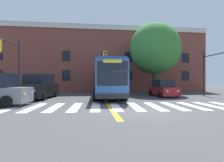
{
  "coord_description": "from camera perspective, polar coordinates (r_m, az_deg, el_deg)",
  "views": [
    {
      "loc": [
        -2.79,
        -9.2,
        1.7
      ],
      "look_at": [
        -0.73,
        7.88,
        1.64
      ],
      "focal_mm": 28.0,
      "sensor_mm": 36.0,
      "label": 1
    }
  ],
  "objects": [
    {
      "name": "crosswalk",
      "position": [
        11.72,
        10.69,
        -8.12
      ],
      "size": [
        17.4,
        4.61,
        0.01
      ],
      "color": "white",
      "rests_on": "ground"
    },
    {
      "name": "city_bus",
      "position": [
        18.18,
        -1.41,
        0.74
      ],
      "size": [
        3.19,
        11.91,
        3.45
      ],
      "color": "#2D5699",
      "rests_on": "ground"
    },
    {
      "name": "street_tree_curbside_large",
      "position": [
        22.47,
        13.87,
        10.22
      ],
      "size": [
        7.12,
        6.73,
        8.79
      ],
      "color": "#4C3D2D",
      "rests_on": "ground"
    },
    {
      "name": "lane_line_yellow_inner",
      "position": [
        25.14,
        -4.31,
        -3.66
      ],
      "size": [
        0.12,
        36.0,
        0.01
      ],
      "primitive_type": "cube",
      "color": "gold",
      "rests_on": "ground"
    },
    {
      "name": "car_black_near_lane",
      "position": [
        17.62,
        -22.51,
        -1.81
      ],
      "size": [
        2.65,
        5.26,
        2.29
      ],
      "color": "black",
      "rests_on": "ground"
    },
    {
      "name": "ground_plane",
      "position": [
        9.76,
        9.99,
        -9.83
      ],
      "size": [
        120.0,
        120.0,
        0.0
      ],
      "primitive_type": "plane",
      "color": "#424244"
    },
    {
      "name": "traffic_light_far_corner",
      "position": [
        18.3,
        -30.05,
        6.48
      ],
      "size": [
        0.45,
        3.62,
        5.61
      ],
      "color": "#28282D",
      "rests_on": "ground"
    },
    {
      "name": "lane_line_yellow_outer",
      "position": [
        25.15,
        -3.94,
        -3.66
      ],
      "size": [
        0.12,
        36.0,
        0.01
      ],
      "primitive_type": "cube",
      "color": "gold",
      "rests_on": "ground"
    },
    {
      "name": "car_red_far_lane",
      "position": [
        19.28,
        16.32,
        -2.44
      ],
      "size": [
        2.15,
        4.15,
        1.76
      ],
      "color": "#AD1E1E",
      "rests_on": "ground"
    },
    {
      "name": "building_facade",
      "position": [
        28.6,
        -4.97,
        6.36
      ],
      "size": [
        32.44,
        8.22,
        9.52
      ],
      "color": "brown",
      "rests_on": "ground"
    },
    {
      "name": "car_navy_behind_bus",
      "position": [
        26.36,
        -3.05,
        -1.63
      ],
      "size": [
        2.3,
        3.95,
        1.86
      ],
      "color": "navy",
      "rests_on": "ground"
    },
    {
      "name": "traffic_light_overhead",
      "position": [
        18.98,
        -2.96,
        5.39
      ],
      "size": [
        0.43,
        2.84,
        5.08
      ],
      "color": "#28282D",
      "rests_on": "ground"
    },
    {
      "name": "traffic_light_near_corner",
      "position": [
        20.62,
        30.35,
        4.45
      ],
      "size": [
        0.34,
        3.94,
        4.9
      ],
      "color": "#28282D",
      "rests_on": "ground"
    }
  ]
}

